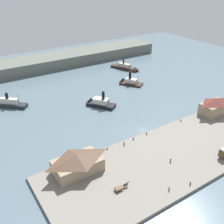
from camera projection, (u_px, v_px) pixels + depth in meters
The scene contains 19 objects.
ground_plane at pixel (142, 130), 122.74m from camera, with size 320.00×320.00×0.00m, color slate.
quay_promenade at pixel (177, 153), 106.22m from camera, with size 110.00×36.00×1.20m, color gray.
seawall_edge at pixel (147, 133), 119.84m from camera, with size 110.00×0.80×1.00m, color #666159.
ferry_shed_central_terminal at pixel (77, 163), 94.22m from camera, with size 17.27×10.61×7.08m.
ferry_shed_customs_shed at pixel (215, 106), 132.31m from camera, with size 14.66×8.67×8.63m.
horse_cart at pixel (121, 187), 87.50m from camera, with size 5.54×1.68×1.87m.
pedestrian_walking_west at pixel (171, 160), 99.99m from camera, with size 0.43×0.43×1.76m.
pedestrian_at_waters_edge at pixel (169, 189), 87.17m from camera, with size 0.39×0.39×1.58m.
pedestrian_standing_center at pixel (190, 183), 89.33m from camera, with size 0.38×0.38×1.53m.
pedestrian_near_west_shed at pixel (124, 144), 109.67m from camera, with size 0.44×0.44×1.78m.
mooring_post_center_west at pixel (133, 139), 113.48m from camera, with size 0.44×0.44×0.90m, color black.
mooring_post_center_east at pixel (147, 133), 117.11m from camera, with size 0.44×0.44×0.90m, color black.
mooring_post_east at pixel (181, 120), 127.35m from camera, with size 0.44×0.44×0.90m, color black.
mooring_post_west at pixel (107, 149), 107.20m from camera, with size 0.44×0.44×0.90m, color black.
ferry_outer_harbor at pixel (128, 82), 171.77m from camera, with size 13.93×16.46×10.98m.
ferry_moored_east at pixel (98, 103), 143.92m from camera, with size 14.10×16.98×10.56m.
ferry_moored_west at pixel (7, 104), 143.26m from camera, with size 18.19×17.20×9.03m.
ferry_approaching_east at pixel (127, 68), 196.56m from camera, with size 13.40×23.35×8.88m.
far_headland at pixel (51, 61), 202.04m from camera, with size 180.00×24.00×8.00m, color #60665B.
Camera 1 is at (-68.82, -79.65, 65.18)m, focal length 42.62 mm.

